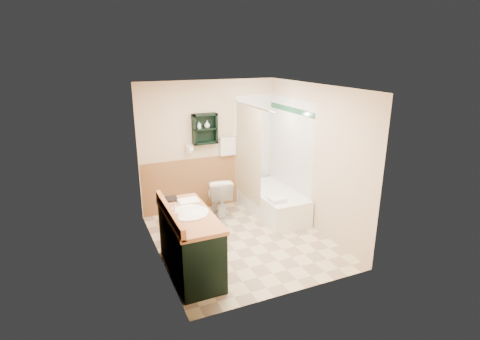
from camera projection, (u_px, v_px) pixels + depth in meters
name	position (u px, v px, depth m)	size (l,w,h in m)	color
floor	(242.00, 240.00, 5.98)	(3.00, 3.00, 0.00)	beige
back_wall	(209.00, 146.00, 6.94)	(2.60, 0.04, 2.40)	#FAE6C4
left_wall	(154.00, 180.00, 5.11)	(0.04, 3.00, 2.40)	#FAE6C4
right_wall	(315.00, 159.00, 6.12)	(0.04, 3.00, 2.40)	#FAE6C4
ceiling	(242.00, 85.00, 5.24)	(2.60, 3.00, 0.04)	white
wainscot_left	(159.00, 226.00, 5.33)	(2.98, 2.98, 1.00)	#AC6E46
wainscot_back	(210.00, 182.00, 7.12)	(2.58, 2.58, 1.00)	#AC6E46
mirror_frame	(165.00, 170.00, 4.56)	(1.30, 1.30, 1.00)	olive
mirror_glass	(165.00, 170.00, 4.56)	(1.20, 1.20, 0.90)	white
tile_right	(289.00, 156.00, 6.80)	(1.50, 1.50, 2.10)	white
tile_back	(259.00, 149.00, 7.34)	(0.95, 0.95, 2.10)	white
tile_accent	(291.00, 110.00, 6.54)	(1.50, 1.50, 0.10)	#154A2F
wall_shelf	(205.00, 129.00, 6.69)	(0.45, 0.15, 0.55)	black
hair_dryer	(189.00, 149.00, 6.71)	(0.10, 0.24, 0.18)	white
towel_bar	(227.00, 137.00, 6.97)	(0.40, 0.06, 0.40)	white
curtain_rod	(253.00, 106.00, 6.23)	(0.03, 0.03, 1.60)	silver
shower_curtain	(248.00, 153.00, 6.64)	(1.05, 1.05, 1.70)	beige
vanity	(190.00, 243.00, 4.99)	(0.59, 1.37, 0.87)	black
bathtub	(274.00, 203.00, 6.82)	(0.71, 1.50, 0.47)	white
toilet	(218.00, 196.00, 6.79)	(0.41, 0.73, 0.72)	white
counter_towel	(189.00, 201.00, 5.19)	(0.27, 0.22, 0.04)	white
vanity_book	(166.00, 193.00, 5.25)	(0.16, 0.02, 0.21)	black
tub_towel	(277.00, 200.00, 6.25)	(0.26, 0.22, 0.07)	white
soap_bottle_a	(199.00, 127.00, 6.63)	(0.06, 0.13, 0.06)	white
soap_bottle_b	(207.00, 125.00, 6.69)	(0.10, 0.13, 0.10)	white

